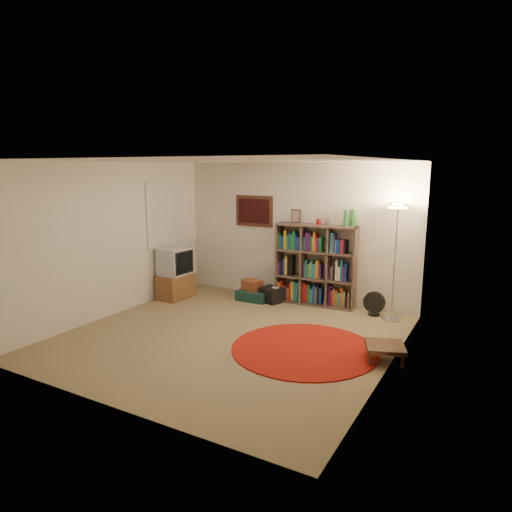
{
  "coord_description": "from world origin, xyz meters",
  "views": [
    {
      "loc": [
        3.38,
        -5.27,
        2.41
      ],
      "look_at": [
        0.1,
        0.6,
        1.1
      ],
      "focal_mm": 32.0,
      "sensor_mm": 36.0,
      "label": 1
    }
  ],
  "objects_px": {
    "tv_stand": "(175,274)",
    "suitcase": "(253,295)",
    "bookshelf": "(315,266)",
    "floor_lamp": "(397,224)",
    "side_table": "(385,347)",
    "floor_fan": "(374,304)"
  },
  "relations": [
    {
      "from": "floor_fan",
      "to": "tv_stand",
      "type": "distance_m",
      "value": 3.61
    },
    {
      "from": "floor_fan",
      "to": "floor_lamp",
      "type": "bearing_deg",
      "value": -19.16
    },
    {
      "from": "suitcase",
      "to": "side_table",
      "type": "bearing_deg",
      "value": -30.45
    },
    {
      "from": "tv_stand",
      "to": "bookshelf",
      "type": "bearing_deg",
      "value": 24.4
    },
    {
      "from": "bookshelf",
      "to": "tv_stand",
      "type": "height_order",
      "value": "bookshelf"
    },
    {
      "from": "bookshelf",
      "to": "side_table",
      "type": "bearing_deg",
      "value": -51.33
    },
    {
      "from": "floor_lamp",
      "to": "suitcase",
      "type": "xyz_separation_m",
      "value": [
        -2.48,
        -0.13,
        -1.46
      ]
    },
    {
      "from": "floor_fan",
      "to": "suitcase",
      "type": "bearing_deg",
      "value": -178.8
    },
    {
      "from": "side_table",
      "to": "bookshelf",
      "type": "bearing_deg",
      "value": 132.34
    },
    {
      "from": "floor_lamp",
      "to": "side_table",
      "type": "relative_size",
      "value": 3.09
    },
    {
      "from": "suitcase",
      "to": "side_table",
      "type": "relative_size",
      "value": 0.97
    },
    {
      "from": "bookshelf",
      "to": "tv_stand",
      "type": "relative_size",
      "value": 1.8
    },
    {
      "from": "bookshelf",
      "to": "suitcase",
      "type": "relative_size",
      "value": 2.96
    },
    {
      "from": "floor_fan",
      "to": "suitcase",
      "type": "distance_m",
      "value": 2.18
    },
    {
      "from": "bookshelf",
      "to": "floor_lamp",
      "type": "distance_m",
      "value": 1.68
    },
    {
      "from": "tv_stand",
      "to": "suitcase",
      "type": "xyz_separation_m",
      "value": [
        1.34,
        0.57,
        -0.37
      ]
    },
    {
      "from": "floor_fan",
      "to": "tv_stand",
      "type": "relative_size",
      "value": 0.43
    },
    {
      "from": "floor_fan",
      "to": "side_table",
      "type": "relative_size",
      "value": 0.68
    },
    {
      "from": "suitcase",
      "to": "side_table",
      "type": "distance_m",
      "value": 3.16
    },
    {
      "from": "bookshelf",
      "to": "floor_lamp",
      "type": "xyz_separation_m",
      "value": [
        1.42,
        -0.24,
        0.85
      ]
    },
    {
      "from": "tv_stand",
      "to": "suitcase",
      "type": "height_order",
      "value": "tv_stand"
    },
    {
      "from": "floor_lamp",
      "to": "suitcase",
      "type": "bearing_deg",
      "value": -177.09
    }
  ]
}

